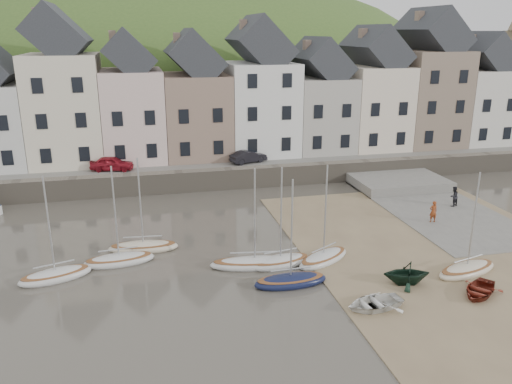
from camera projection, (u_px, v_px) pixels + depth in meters
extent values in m
plane|color=#423C33|center=(279.00, 270.00, 30.25)|extent=(160.00, 160.00, 0.00)
cube|color=#3D5B24|center=(206.00, 145.00, 59.77)|extent=(90.00, 30.00, 1.50)
cube|color=slate|center=(222.00, 162.00, 48.84)|extent=(70.00, 7.00, 0.10)
cube|color=slate|center=(228.00, 178.00, 45.79)|extent=(70.00, 1.20, 1.80)
cube|color=#7C674B|center=(446.00, 252.00, 32.61)|extent=(18.00, 26.00, 0.06)
cube|color=slate|center=(434.00, 207.00, 40.89)|extent=(8.00, 18.00, 0.12)
ellipsoid|color=#3D5B24|center=(159.00, 218.00, 90.35)|extent=(134.40, 84.00, 84.00)
cube|color=beige|center=(67.00, 110.00, 47.63)|extent=(6.40, 8.00, 10.00)
cube|color=gray|center=(37.00, 16.00, 44.81)|extent=(0.60, 0.90, 1.40)
cube|color=beige|center=(134.00, 115.00, 49.15)|extent=(5.60, 8.00, 8.50)
cube|color=gray|center=(113.00, 38.00, 46.73)|extent=(0.60, 0.90, 1.40)
cube|color=#886E5E|center=(196.00, 116.00, 50.50)|extent=(6.20, 8.00, 8.00)
cube|color=gray|center=(177.00, 40.00, 48.03)|extent=(0.60, 0.90, 1.40)
cube|color=white|center=(260.00, 108.00, 51.74)|extent=(6.60, 8.00, 9.00)
cube|color=gray|center=(243.00, 27.00, 49.04)|extent=(0.60, 0.90, 1.40)
cube|color=#AAA59C|center=(318.00, 114.00, 53.31)|extent=(5.80, 8.00, 7.50)
cube|color=gray|center=(307.00, 47.00, 50.99)|extent=(0.60, 0.90, 1.40)
cube|color=beige|center=(372.00, 107.00, 54.43)|extent=(6.00, 8.00, 8.50)
cube|color=gray|center=(363.00, 35.00, 51.93)|extent=(0.60, 0.90, 1.40)
cube|color=#826E5D|center=(425.00, 98.00, 55.55)|extent=(6.40, 8.00, 10.00)
cube|color=gray|center=(419.00, 18.00, 52.74)|extent=(0.60, 0.90, 1.40)
cube|color=silver|center=(474.00, 106.00, 57.17)|extent=(5.80, 8.00, 8.00)
cube|color=gray|center=(471.00, 41.00, 54.79)|extent=(0.60, 0.90, 1.40)
ellipsoid|color=silver|center=(119.00, 261.00, 31.07)|extent=(4.37, 1.95, 0.84)
ellipsoid|color=brown|center=(119.00, 257.00, 31.00)|extent=(4.02, 1.77, 0.20)
cylinder|color=#B2B5B7|center=(115.00, 212.00, 30.14)|extent=(0.10, 0.10, 5.60)
cylinder|color=#B2B5B7|center=(118.00, 249.00, 30.84)|extent=(2.32, 0.33, 0.08)
ellipsoid|color=silver|center=(56.00, 276.00, 29.09)|extent=(4.29, 2.65, 0.84)
ellipsoid|color=brown|center=(55.00, 273.00, 29.02)|extent=(3.94, 2.42, 0.20)
cylinder|color=#B2B5B7|center=(49.00, 225.00, 28.16)|extent=(0.10, 0.10, 5.60)
cylinder|color=#B2B5B7|center=(54.00, 264.00, 28.86)|extent=(2.13, 0.75, 0.08)
ellipsoid|color=beige|center=(143.00, 247.00, 32.93)|extent=(4.53, 1.87, 0.84)
ellipsoid|color=brown|center=(143.00, 244.00, 32.87)|extent=(4.17, 1.70, 0.20)
cylinder|color=#B2B5B7|center=(140.00, 202.00, 32.00)|extent=(0.10, 0.10, 5.60)
cylinder|color=#B2B5B7|center=(143.00, 237.00, 32.71)|extent=(2.43, 0.29, 0.08)
ellipsoid|color=silver|center=(280.00, 262.00, 30.82)|extent=(4.10, 2.13, 0.84)
ellipsoid|color=brown|center=(280.00, 259.00, 30.75)|extent=(3.77, 1.94, 0.20)
cylinder|color=#B2B5B7|center=(281.00, 214.00, 29.89)|extent=(0.10, 0.10, 5.60)
cylinder|color=#B2B5B7|center=(281.00, 251.00, 30.59)|extent=(2.13, 0.44, 0.08)
ellipsoid|color=silver|center=(255.00, 264.00, 30.63)|extent=(5.53, 2.22, 0.84)
ellipsoid|color=brown|center=(255.00, 260.00, 30.56)|extent=(5.09, 2.02, 0.20)
cylinder|color=#B2B5B7|center=(255.00, 215.00, 29.70)|extent=(0.10, 0.10, 5.60)
cylinder|color=#B2B5B7|center=(255.00, 252.00, 30.40)|extent=(2.94, 0.48, 0.08)
ellipsoid|color=#12193A|center=(291.00, 281.00, 28.48)|extent=(4.21, 1.61, 0.84)
ellipsoid|color=brown|center=(291.00, 278.00, 28.41)|extent=(3.87, 1.46, 0.20)
cylinder|color=#B2B5B7|center=(292.00, 229.00, 27.55)|extent=(0.10, 0.10, 5.60)
cylinder|color=#B2B5B7|center=(291.00, 269.00, 28.25)|extent=(2.30, 0.14, 0.08)
ellipsoid|color=silver|center=(323.00, 259.00, 31.31)|extent=(4.28, 3.36, 0.84)
ellipsoid|color=brown|center=(324.00, 255.00, 31.24)|extent=(3.93, 3.07, 0.20)
cylinder|color=#B2B5B7|center=(326.00, 211.00, 30.38)|extent=(0.10, 0.10, 5.60)
cylinder|color=#B2B5B7|center=(324.00, 247.00, 31.08)|extent=(1.98, 1.21, 0.08)
ellipsoid|color=beige|center=(467.00, 270.00, 29.80)|extent=(4.48, 2.56, 0.84)
ellipsoid|color=brown|center=(467.00, 267.00, 29.73)|extent=(4.12, 2.34, 0.20)
cylinder|color=#B2B5B7|center=(474.00, 220.00, 28.87)|extent=(0.10, 0.10, 5.60)
cylinder|color=#B2B5B7|center=(468.00, 259.00, 29.57)|extent=(2.27, 0.69, 0.08)
imported|color=white|center=(374.00, 303.00, 25.91)|extent=(3.28, 2.53, 0.63)
imported|color=black|center=(407.00, 273.00, 28.30)|extent=(2.90, 2.62, 1.35)
imported|color=maroon|center=(479.00, 290.00, 27.23)|extent=(3.47, 3.34, 0.59)
imported|color=brown|center=(433.00, 212.00, 37.33)|extent=(0.60, 0.41, 1.60)
imported|color=black|center=(454.00, 196.00, 40.74)|extent=(0.96, 0.86, 1.62)
imported|color=maroon|center=(112.00, 163.00, 45.56)|extent=(3.98, 2.22, 1.28)
imported|color=black|center=(248.00, 157.00, 48.24)|extent=(3.75, 2.31, 1.17)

